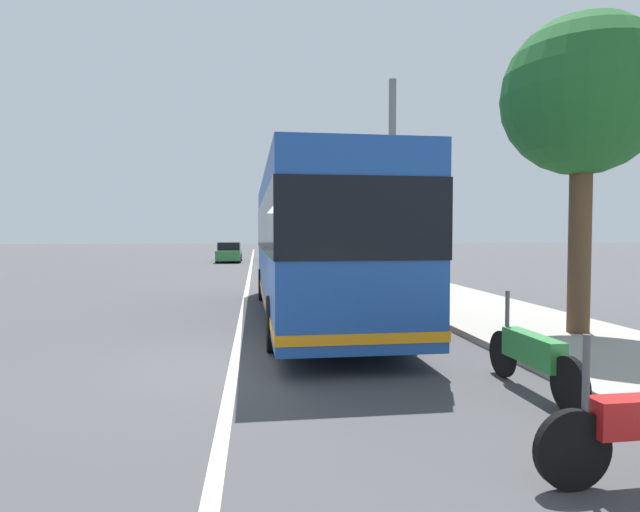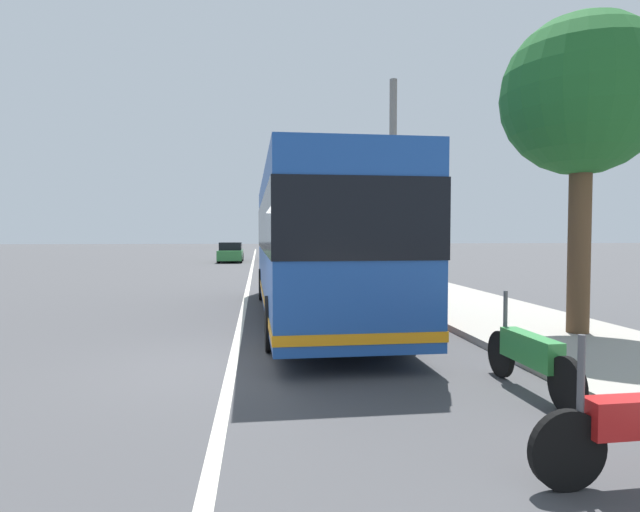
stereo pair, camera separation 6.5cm
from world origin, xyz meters
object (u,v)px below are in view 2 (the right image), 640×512
Objects in this scene: roadside_tree_near_camera at (582,98)px; motorcycle_far_end at (530,356)px; car_far_distant at (231,253)px; utility_pole at (393,183)px; coach_bus at (314,239)px; car_ahead_same_lane at (273,251)px; motorcycle_angled at (425,309)px.

motorcycle_far_end is at bearing 138.90° from roadside_tree_near_camera.
car_far_distant is 0.54× the size of utility_pole.
car_far_distant is at bearing 6.56° from coach_bus.
motorcycle_far_end is (-6.57, -2.17, -1.49)m from coach_bus.
roadside_tree_near_camera is at bearing -168.94° from car_ahead_same_lane.
car_far_distant is 0.72× the size of roadside_tree_near_camera.
coach_bus is 6.62m from roadside_tree_near_camera.
motorcycle_angled is 0.27× the size of utility_pole.
roadside_tree_near_camera is at bearing -175.97° from utility_pole.
coach_bus is 27.23m from car_far_distant.
utility_pole reaches higher than roadside_tree_near_camera.
utility_pole is at bearing 0.96° from motorcycle_angled.
car_ahead_same_lane is at bearing 8.65° from roadside_tree_near_camera.
coach_bus is 30.58m from car_ahead_same_lane.
motorcycle_far_end is 37.20m from car_ahead_same_lane.
motorcycle_far_end is at bearing 172.24° from utility_pole.
utility_pole is at bearing -8.77° from motorcycle_far_end.
coach_bus is at bearing 7.49° from car_far_distant.
car_far_distant is (29.02, 5.74, 0.25)m from motorcycle_angled.
motorcycle_far_end is 6.03m from roadside_tree_near_camera.
utility_pole reaches higher than car_ahead_same_lane.
coach_bus is 9.30m from utility_pole.
roadside_tree_near_camera is at bearing -42.10° from motorcycle_far_end.
coach_bus is 1.80× the size of roadside_tree_near_camera.
motorcycle_far_end is 1.00× the size of motorcycle_angled.
car_ahead_same_lane is at bearing 137.43° from car_far_distant.
motorcycle_angled is at bearing 169.13° from utility_pole.
motorcycle_angled is at bearing -133.56° from coach_bus.
motorcycle_angled is at bearing 11.26° from car_far_distant.
car_ahead_same_lane is (32.61, 2.43, 0.26)m from motorcycle_angled.
motorcycle_angled is at bearing -173.33° from car_ahead_same_lane.
coach_bus is 1.36× the size of utility_pole.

